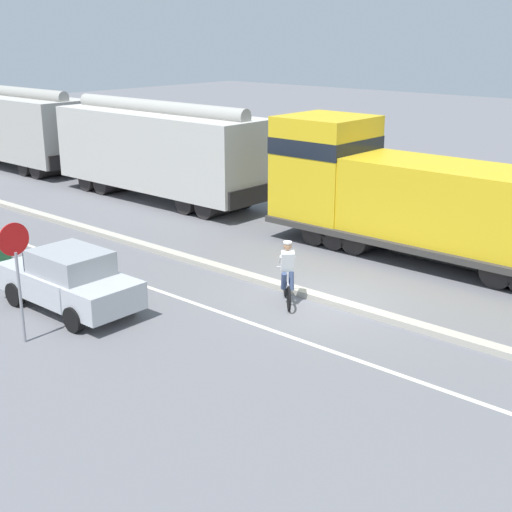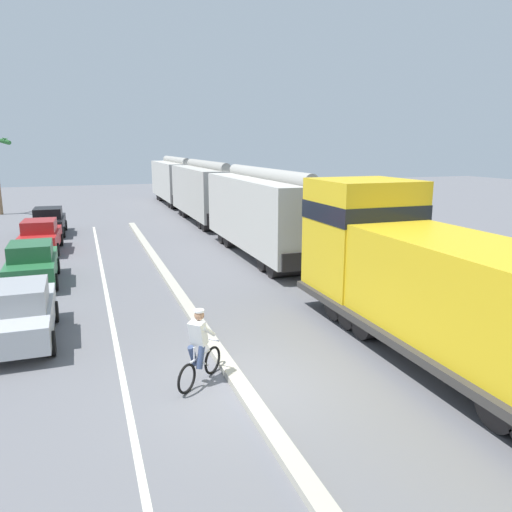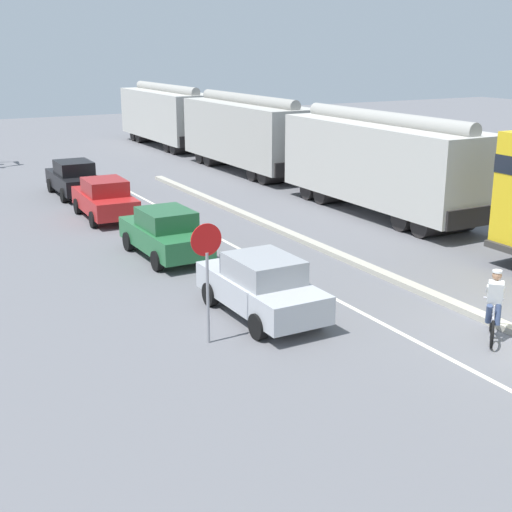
% 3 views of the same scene
% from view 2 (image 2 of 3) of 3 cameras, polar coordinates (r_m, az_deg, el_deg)
% --- Properties ---
extents(ground_plane, '(120.00, 120.00, 0.00)m').
position_cam_2_polar(ground_plane, '(11.41, -1.97, -14.65)').
color(ground_plane, slate).
extents(median_curb, '(0.36, 36.00, 0.16)m').
position_cam_2_polar(median_curb, '(16.78, -8.11, -5.37)').
color(median_curb, '#B2AD9E').
rests_on(median_curb, ground).
extents(lane_stripe, '(0.14, 36.00, 0.01)m').
position_cam_2_polar(lane_stripe, '(16.55, -16.32, -6.31)').
color(lane_stripe, silver).
rests_on(lane_stripe, ground).
extents(locomotive, '(3.10, 11.61, 4.20)m').
position_cam_2_polar(locomotive, '(13.08, 19.96, -3.36)').
color(locomotive, gold).
rests_on(locomotive, ground).
extents(hopper_car_lead, '(2.90, 10.60, 4.18)m').
position_cam_2_polar(hopper_car_lead, '(23.50, 1.11, 4.90)').
color(hopper_car_lead, '#BCB9B2').
rests_on(hopper_car_lead, ground).
extents(hopper_car_middle, '(2.90, 10.60, 4.18)m').
position_cam_2_polar(hopper_car_middle, '(34.55, -5.64, 7.31)').
color(hopper_car_middle, '#B1AEA7').
rests_on(hopper_car_middle, ground).
extents(hopper_car_trailing, '(2.90, 10.60, 4.18)m').
position_cam_2_polar(hopper_car_trailing, '(45.87, -9.12, 8.51)').
color(hopper_car_trailing, '#B8B5AD').
rests_on(hopper_car_trailing, ground).
extents(parked_car_silver, '(1.86, 4.21, 1.62)m').
position_cam_2_polar(parked_car_silver, '(14.89, -25.49, -5.89)').
color(parked_car_silver, '#B7BABF').
rests_on(parked_car_silver, ground).
extents(parked_car_green, '(1.87, 4.22, 1.62)m').
position_cam_2_polar(parked_car_green, '(20.83, -24.22, -0.74)').
color(parked_car_green, '#286B3D').
rests_on(parked_car_green, ground).
extents(parked_car_red, '(1.96, 4.26, 1.62)m').
position_cam_2_polar(parked_car_red, '(26.91, -23.41, 2.13)').
color(parked_car_red, red).
rests_on(parked_car_red, ground).
extents(parked_car_black, '(1.89, 4.23, 1.62)m').
position_cam_2_polar(parked_car_black, '(31.93, -22.59, 3.70)').
color(parked_car_black, black).
rests_on(parked_car_black, ground).
extents(cyclist, '(1.27, 1.23, 1.71)m').
position_cam_2_polar(cyclist, '(11.26, -6.52, -10.51)').
color(cyclist, black).
rests_on(cyclist, ground).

